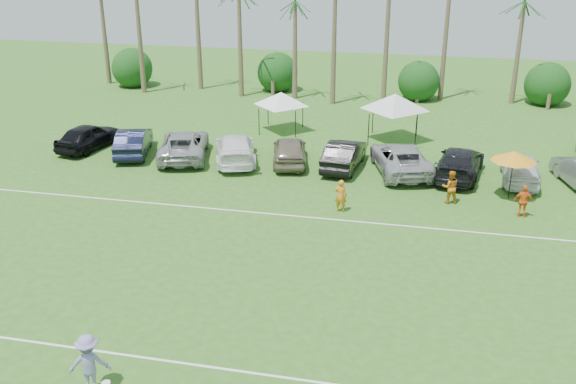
# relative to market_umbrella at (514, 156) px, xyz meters

# --- Properties ---
(field_lines) EXTENTS (80.00, 12.10, 0.01)m
(field_lines) POSITION_rel_market_umbrella_xyz_m (-11.28, -10.60, -2.29)
(field_lines) COLOR white
(field_lines) RESTS_ON ground
(palm_tree_4) EXTENTS (2.40, 2.40, 8.90)m
(palm_tree_4) POSITION_rel_market_umbrella_xyz_m (-15.28, 19.40, 5.18)
(palm_tree_4) COLOR brown
(palm_tree_4) RESTS_ON ground
(palm_tree_8) EXTENTS (2.40, 2.40, 8.90)m
(palm_tree_8) POSITION_rel_market_umbrella_xyz_m (1.72, 19.40, 5.18)
(palm_tree_8) COLOR brown
(palm_tree_8) RESTS_ON ground
(bush_tree_0) EXTENTS (4.00, 4.00, 4.00)m
(bush_tree_0) POSITION_rel_market_umbrella_xyz_m (-30.28, 20.40, -0.50)
(bush_tree_0) COLOR brown
(bush_tree_0) RESTS_ON ground
(bush_tree_1) EXTENTS (4.00, 4.00, 4.00)m
(bush_tree_1) POSITION_rel_market_umbrella_xyz_m (-17.28, 20.40, -0.50)
(bush_tree_1) COLOR brown
(bush_tree_1) RESTS_ON ground
(bush_tree_2) EXTENTS (4.00, 4.00, 4.00)m
(bush_tree_2) POSITION_rel_market_umbrella_xyz_m (-5.28, 20.40, -0.50)
(bush_tree_2) COLOR brown
(bush_tree_2) RESTS_ON ground
(bush_tree_3) EXTENTS (4.00, 4.00, 4.00)m
(bush_tree_3) POSITION_rel_market_umbrella_xyz_m (4.72, 20.40, -0.50)
(bush_tree_3) COLOR brown
(bush_tree_3) RESTS_ON ground
(sideline_player_a) EXTENTS (0.61, 0.41, 1.65)m
(sideline_player_a) POSITION_rel_market_umbrella_xyz_m (-8.28, -3.52, -1.48)
(sideline_player_a) COLOR orange
(sideline_player_a) RESTS_ON ground
(sideline_player_b) EXTENTS (0.94, 0.78, 1.73)m
(sideline_player_b) POSITION_rel_market_umbrella_xyz_m (-3.02, -1.28, -1.44)
(sideline_player_b) COLOR #CA6F16
(sideline_player_b) RESTS_ON ground
(sideline_player_c) EXTENTS (0.96, 0.41, 1.62)m
(sideline_player_c) POSITION_rel_market_umbrella_xyz_m (0.40, -2.30, -1.49)
(sideline_player_c) COLOR orange
(sideline_player_c) RESTS_ON ground
(canopy_tent_left) EXTENTS (3.92, 3.92, 3.18)m
(canopy_tent_left) POSITION_rel_market_umbrella_xyz_m (-14.23, 9.32, 0.42)
(canopy_tent_left) COLOR black
(canopy_tent_left) RESTS_ON ground
(canopy_tent_right) EXTENTS (4.57, 4.57, 3.70)m
(canopy_tent_right) POSITION_rel_market_umbrella_xyz_m (-6.53, 8.64, 0.87)
(canopy_tent_right) COLOR black
(canopy_tent_right) RESTS_ON ground
(market_umbrella) EXTENTS (2.30, 2.30, 2.57)m
(market_umbrella) POSITION_rel_market_umbrella_xyz_m (0.00, 0.00, 0.00)
(market_umbrella) COLOR black
(market_umbrella) RESTS_ON ground
(frisbee_player) EXTENTS (1.41, 1.08, 1.89)m
(frisbee_player) POSITION_rel_market_umbrella_xyz_m (-13.72, -18.36, -1.35)
(frisbee_player) COLOR #837FB4
(frisbee_player) RESTS_ON ground
(parked_car_0) EXTENTS (2.76, 5.10, 1.65)m
(parked_car_0) POSITION_rel_market_umbrella_xyz_m (-25.27, 2.82, -1.48)
(parked_car_0) COLOR black
(parked_car_0) RESTS_ON ground
(parked_car_1) EXTENTS (3.08, 5.28, 1.65)m
(parked_car_1) POSITION_rel_market_umbrella_xyz_m (-22.01, 2.43, -1.48)
(parked_car_1) COLOR black
(parked_car_1) RESTS_ON ground
(parked_car_2) EXTENTS (4.21, 6.44, 1.65)m
(parked_car_2) POSITION_rel_market_umbrella_xyz_m (-18.75, 2.52, -1.48)
(parked_car_2) COLOR #9D9E9E
(parked_car_2) RESTS_ON ground
(parked_car_3) EXTENTS (3.95, 6.11, 1.65)m
(parked_car_3) POSITION_rel_market_umbrella_xyz_m (-15.50, 2.54, -1.48)
(parked_car_3) COLOR white
(parked_car_3) RESTS_ON ground
(parked_car_4) EXTENTS (2.92, 5.13, 1.65)m
(parked_car_4) POSITION_rel_market_umbrella_xyz_m (-12.24, 2.88, -1.48)
(parked_car_4) COLOR #7A6E59
(parked_car_4) RESTS_ON ground
(parked_car_5) EXTENTS (2.18, 5.13, 1.65)m
(parked_car_5) POSITION_rel_market_umbrella_xyz_m (-8.98, 2.79, -1.48)
(parked_car_5) COLOR black
(parked_car_5) RESTS_ON ground
(parked_car_6) EXTENTS (4.28, 6.45, 1.65)m
(parked_car_6) POSITION_rel_market_umbrella_xyz_m (-5.72, 2.73, -1.48)
(parked_car_6) COLOR #A1A2A3
(parked_car_6) RESTS_ON ground
(parked_car_7) EXTENTS (3.19, 5.97, 1.65)m
(parked_car_7) POSITION_rel_market_umbrella_xyz_m (-2.46, 2.76, -1.48)
(parked_car_7) COLOR black
(parked_car_7) RESTS_ON ground
(parked_car_8) EXTENTS (2.16, 4.91, 1.65)m
(parked_car_8) POSITION_rel_market_umbrella_xyz_m (0.80, 2.59, -1.48)
(parked_car_8) COLOR silver
(parked_car_8) RESTS_ON ground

